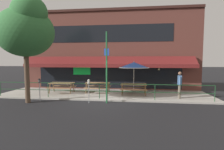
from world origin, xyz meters
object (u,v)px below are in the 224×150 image
Objects in this scene: street_tree_curbside at (26,29)px; pedestrian_walking at (180,83)px; picnic_table_right at (134,86)px; parking_meter_far at (89,84)px; picnic_table_centre at (98,85)px; street_sign_pole at (107,67)px; picnic_table_left at (62,85)px; parking_meter_near at (39,83)px; patio_umbrella_right at (134,65)px.

pedestrian_walking is at bearing 12.36° from street_tree_curbside.
picnic_table_right is 3.59m from parking_meter_far.
picnic_table_centre is 2.78m from parking_meter_far.
picnic_table_centre is at bearing 173.10° from picnic_table_right.
street_sign_pole reaches higher than picnic_table_centre.
pedestrian_walking reaches higher than picnic_table_centre.
street_sign_pole is at bearing -161.75° from pedestrian_walking.
street_sign_pole reaches higher than pedestrian_walking.
pedestrian_walking reaches higher than picnic_table_right.
picnic_table_left is at bearing 148.68° from street_sign_pole.
parking_meter_near is 3.24m from street_tree_curbside.
picnic_table_centre is 1.00× the size of picnic_table_right.
parking_meter_far is 0.34× the size of street_sign_pole.
parking_meter_near is at bearing -170.03° from pedestrian_walking.
street_tree_curbside is (-0.86, -2.79, 3.62)m from picnic_table_left.
picnic_table_centre is 0.30× the size of street_tree_curbside.
patio_umbrella_right is at bearing 162.68° from pedestrian_walking.
pedestrian_walking is at bearing 18.25° from street_sign_pole.
pedestrian_walking is at bearing -11.44° from picnic_table_centre.
picnic_table_left is 1.27× the size of parking_meter_near.
picnic_table_left is 8.27m from pedestrian_walking.
street_tree_curbside is (-6.18, -2.90, 2.15)m from patio_umbrella_right.
picnic_table_left is 2.68m from picnic_table_centre.
picnic_table_centre is at bearing 112.58° from street_sign_pole.
picnic_table_left is 1.05× the size of pedestrian_walking.
pedestrian_walking is (5.57, -1.13, 0.35)m from picnic_table_centre.
pedestrian_walking is 5.76m from parking_meter_far.
picnic_table_right is 0.30× the size of street_tree_curbside.
picnic_table_left is at bearing 72.78° from street_tree_curbside.
picnic_table_centre is 1.05× the size of pedestrian_walking.
pedestrian_walking reaches higher than parking_meter_near.
parking_meter_far reaches higher than picnic_table_left.
patio_umbrella_right is 6.32m from parking_meter_near.
street_sign_pole is at bearing 0.58° from parking_meter_near.
parking_meter_near is at bearing -139.35° from picnic_table_centre.
picnic_table_centre is (2.66, 0.33, 0.00)m from picnic_table_left.
patio_umbrella_right is at bearing 1.19° from picnic_table_left.
pedestrian_walking is (2.91, -0.91, -1.12)m from patio_umbrella_right.
picnic_table_centre is 1.27× the size of parking_meter_far.
patio_umbrella_right is (2.66, -0.22, 1.47)m from picnic_table_centre.
parking_meter_near is 1.00× the size of parking_meter_far.
street_sign_pole is (4.17, 0.04, 0.99)m from parking_meter_near.
patio_umbrella_right is 3.25m from pedestrian_walking.
pedestrian_walking reaches higher than parking_meter_far.
pedestrian_walking is 8.79m from parking_meter_near.
parking_meter_near is 3.13m from parking_meter_far.
street_tree_curbside reaches higher than patio_umbrella_right.
street_tree_curbside is at bearing -155.65° from picnic_table_right.
parking_meter_far reaches higher than picnic_table_centre.
pedestrian_walking is 1.20× the size of parking_meter_near.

